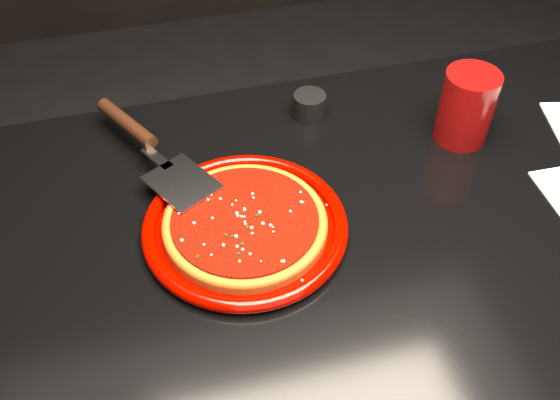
% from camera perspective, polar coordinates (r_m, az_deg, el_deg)
% --- Properties ---
extents(table, '(1.20, 0.80, 0.75)m').
position_cam_1_polar(table, '(1.22, 6.89, -14.81)').
color(table, black).
rests_on(table, floor).
extents(plate, '(0.37, 0.37, 0.02)m').
position_cam_1_polar(plate, '(0.90, -3.20, -2.42)').
color(plate, '#750300').
rests_on(plate, table).
extents(pizza_crust, '(0.30, 0.30, 0.01)m').
position_cam_1_polar(pizza_crust, '(0.90, -3.21, -2.28)').
color(pizza_crust, brown).
rests_on(pizza_crust, plate).
extents(pizza_crust_rim, '(0.30, 0.30, 0.02)m').
position_cam_1_polar(pizza_crust_rim, '(0.89, -3.23, -2.03)').
color(pizza_crust_rim, brown).
rests_on(pizza_crust_rim, plate).
extents(pizza_sauce, '(0.26, 0.26, 0.01)m').
position_cam_1_polar(pizza_sauce, '(0.89, -3.24, -1.84)').
color(pizza_sauce, maroon).
rests_on(pizza_sauce, plate).
extents(parmesan_dusting, '(0.20, 0.20, 0.01)m').
position_cam_1_polar(parmesan_dusting, '(0.89, -3.25, -1.58)').
color(parmesan_dusting, '#FEF4CA').
rests_on(parmesan_dusting, plate).
extents(basil_flecks, '(0.19, 0.19, 0.00)m').
position_cam_1_polar(basil_flecks, '(0.89, -3.25, -1.62)').
color(basil_flecks, black).
rests_on(basil_flecks, plate).
extents(pizza_server, '(0.25, 0.35, 0.03)m').
position_cam_1_polar(pizza_server, '(1.00, -11.53, 4.70)').
color(pizza_server, silver).
rests_on(pizza_server, plate).
extents(cup, '(0.12, 0.12, 0.12)m').
position_cam_1_polar(cup, '(1.07, 16.67, 8.16)').
color(cup, maroon).
rests_on(cup, table).
extents(ramekin, '(0.06, 0.06, 0.04)m').
position_cam_1_polar(ramekin, '(1.09, 2.72, 8.63)').
color(ramekin, black).
rests_on(ramekin, table).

